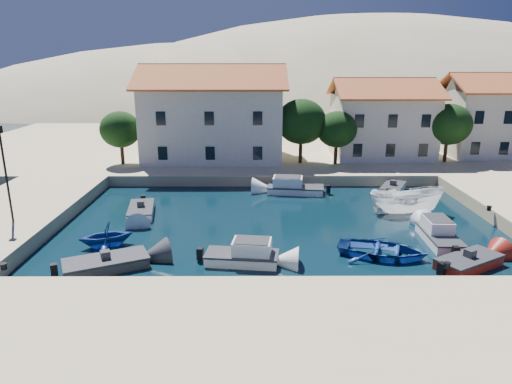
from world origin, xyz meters
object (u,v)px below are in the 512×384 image
Objects in this scene: building_left at (213,112)px; lamppost at (4,165)px; building_mid at (382,117)px; cabin_cruiser_east at (440,235)px; boat_east at (405,213)px; cabin_cruiser_south at (242,255)px; rowboat_south at (382,256)px; building_right at (489,114)px.

building_left is 23.10m from lamppost.
building_mid is 36.21m from lamppost.
cabin_cruiser_east reaches higher than boat_east.
building_mid is 1.69× the size of lamppost.
cabin_cruiser_south is 0.84× the size of rowboat_south.
building_mid is 12.04m from building_right.
cabin_cruiser_east is 5.77m from boat_east.
building_left is 18.04m from building_mid.
boat_east is at bearing -44.83° from building_left.
cabin_cruiser_south is 0.97× the size of cabin_cruiser_east.
building_right is at bearing -29.05° from cabin_cruiser_east.
building_right is 37.66m from cabin_cruiser_south.
cabin_cruiser_south is at bearing -135.07° from building_right.
building_left reaches higher than rowboat_south.
lamppost is 27.96m from boat_east.
lamppost is (-41.50, -22.00, -0.72)m from building_right.
cabin_cruiser_south is 8.32m from rowboat_south.
lamppost is at bearing -144.55° from building_mid.
cabin_cruiser_south is 14.96m from boat_east.
lamppost reaches higher than cabin_cruiser_south.
lamppost is 1.45× the size of cabin_cruiser_south.
rowboat_south is at bearing 152.15° from boat_east.
building_left is at bearing 60.10° from lamppost.
building_left is 30.07m from building_right.
rowboat_south is at bearing -8.34° from lamppost.
rowboat_south is (11.82, -23.42, -5.94)m from building_left.
rowboat_south is 8.72m from boat_east.
building_left is at bearing -176.19° from building_right.
building_right reaches higher than cabin_cruiser_east.
lamppost is (-11.50, -20.00, -1.18)m from building_left.
building_left is 3.33× the size of cabin_cruiser_east.
building_right is 1.69× the size of boat_east.
rowboat_south is 0.92× the size of boat_east.
lamppost is 1.21× the size of rowboat_south.
building_mid reaches higher than cabin_cruiser_south.
building_left is 2.63× the size of boat_east.
cabin_cruiser_east is at bearing -178.54° from boat_east.
building_right is at bearing 3.81° from building_left.
rowboat_south is (8.25, 0.94, -0.48)m from cabin_cruiser_south.
building_right is 31.72m from rowboat_south.
building_right is 23.33m from boat_east.
cabin_cruiser_south is (3.58, -24.36, -5.46)m from building_left.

